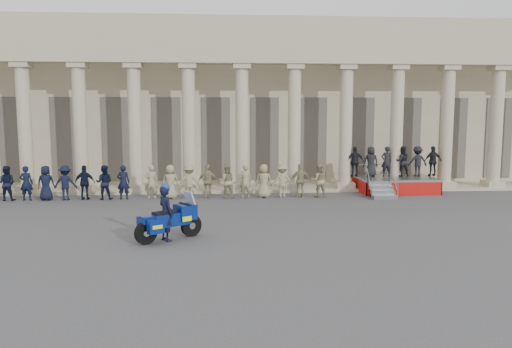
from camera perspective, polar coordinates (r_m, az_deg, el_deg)
The scene contains 6 objects.
ground at distance 17.08m, azimuth -4.84°, elevation -6.23°, with size 90.00×90.00×0.00m, color #424245.
building at distance 31.40m, azimuth -4.55°, elevation 8.03°, with size 40.00×12.50×9.00m.
officer_rank at distance 23.57m, azimuth -16.18°, elevation -0.92°, with size 20.15×0.59×1.57m.
reviewing_stand at distance 25.86m, azimuth 15.72°, elevation 0.75°, with size 4.89×3.68×2.27m.
motorcycle at distance 15.60m, azimuth -9.85°, elevation -5.19°, with size 1.95×1.59×1.46m.
rider at distance 15.49m, azimuth -10.27°, elevation -4.30°, with size 0.69×0.74×1.80m.
Camera 1 is at (0.27, -16.64, 3.85)m, focal length 35.00 mm.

